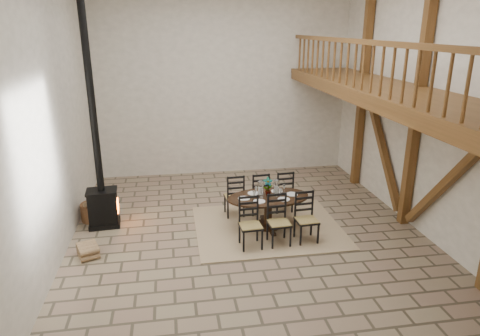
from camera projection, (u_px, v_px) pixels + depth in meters
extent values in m
plane|color=#8B7A5C|center=(248.00, 234.00, 8.68)|extent=(8.00, 8.00, 0.00)
cube|color=white|center=(222.00, 85.00, 11.64)|extent=(7.00, 0.02, 5.00)
cube|color=white|center=(325.00, 190.00, 4.15)|extent=(7.00, 0.02, 5.00)
cube|color=white|center=(49.00, 119.00, 7.35)|extent=(0.02, 8.00, 5.00)
cube|color=white|center=(423.00, 107.00, 8.44)|extent=(0.02, 8.00, 5.00)
cube|color=brown|center=(418.00, 107.00, 8.42)|extent=(0.18, 0.18, 5.00)
cube|color=brown|center=(363.00, 89.00, 10.76)|extent=(0.18, 0.18, 5.00)
cube|color=brown|center=(448.00, 181.00, 7.60)|extent=(0.14, 2.16, 2.54)
cube|color=brown|center=(382.00, 144.00, 9.94)|extent=(0.14, 2.16, 2.54)
cube|color=brown|center=(420.00, 92.00, 8.33)|extent=(0.20, 7.80, 0.20)
cube|color=brown|center=(387.00, 90.00, 8.20)|extent=(1.60, 7.80, 0.12)
cube|color=brown|center=(353.00, 96.00, 8.13)|extent=(0.18, 7.80, 0.22)
cube|color=brown|center=(357.00, 41.00, 7.81)|extent=(0.09, 7.60, 0.09)
cube|color=brown|center=(355.00, 65.00, 7.94)|extent=(0.06, 7.60, 0.86)
cube|color=tan|center=(268.00, 227.00, 8.97)|extent=(3.00, 2.50, 0.02)
ellipsoid|color=black|center=(268.00, 197.00, 8.76)|extent=(1.75, 1.12, 0.04)
cylinder|color=black|center=(268.00, 213.00, 8.87)|extent=(0.17, 0.17, 0.62)
cylinder|color=black|center=(268.00, 225.00, 8.96)|extent=(0.52, 0.52, 0.06)
cube|color=tan|center=(251.00, 226.00, 8.03)|extent=(0.43, 0.41, 0.04)
cube|color=black|center=(251.00, 237.00, 8.10)|extent=(0.41, 0.41, 0.43)
cube|color=black|center=(249.00, 209.00, 8.11)|extent=(0.36, 0.06, 0.56)
cube|color=tan|center=(279.00, 223.00, 8.14)|extent=(0.43, 0.41, 0.04)
cube|color=black|center=(279.00, 234.00, 8.22)|extent=(0.41, 0.41, 0.43)
cube|color=black|center=(277.00, 207.00, 8.23)|extent=(0.36, 0.06, 0.56)
cube|color=tan|center=(307.00, 220.00, 8.26)|extent=(0.43, 0.41, 0.04)
cube|color=black|center=(306.00, 231.00, 8.33)|extent=(0.41, 0.41, 0.43)
cube|color=black|center=(304.00, 204.00, 8.34)|extent=(0.36, 0.06, 0.56)
cube|color=tan|center=(234.00, 197.00, 9.40)|extent=(0.43, 0.41, 0.04)
cube|color=black|center=(234.00, 206.00, 9.48)|extent=(0.41, 0.41, 0.43)
cube|color=black|center=(236.00, 188.00, 9.16)|extent=(0.36, 0.06, 0.56)
cube|color=tan|center=(259.00, 195.00, 9.52)|extent=(0.43, 0.41, 0.04)
cube|color=black|center=(259.00, 204.00, 9.60)|extent=(0.41, 0.41, 0.43)
cube|color=black|center=(261.00, 186.00, 9.28)|extent=(0.36, 0.06, 0.56)
cube|color=tan|center=(283.00, 192.00, 9.64)|extent=(0.43, 0.41, 0.04)
cube|color=black|center=(282.00, 202.00, 9.71)|extent=(0.41, 0.41, 0.43)
cube|color=black|center=(285.00, 184.00, 9.39)|extent=(0.36, 0.06, 0.56)
cube|color=white|center=(268.00, 196.00, 8.75)|extent=(1.34, 0.73, 0.01)
cube|color=white|center=(268.00, 192.00, 8.73)|extent=(0.85, 0.33, 0.18)
cylinder|color=white|center=(261.00, 189.00, 8.67)|extent=(0.12, 0.12, 0.34)
cylinder|color=white|center=(276.00, 188.00, 8.74)|extent=(0.12, 0.12, 0.34)
cylinder|color=white|center=(261.00, 193.00, 8.69)|extent=(0.06, 0.06, 0.16)
cylinder|color=white|center=(276.00, 192.00, 8.76)|extent=(0.06, 0.06, 0.16)
imported|color=#4C723F|center=(268.00, 187.00, 8.74)|extent=(0.21, 0.15, 0.39)
cube|color=black|center=(105.00, 224.00, 9.03)|extent=(0.66, 0.52, 0.10)
cube|color=black|center=(103.00, 207.00, 8.91)|extent=(0.61, 0.47, 0.67)
cube|color=#FF590C|center=(118.00, 205.00, 8.98)|extent=(0.04, 0.27, 0.27)
cube|color=black|center=(101.00, 191.00, 8.80)|extent=(0.65, 0.51, 0.04)
cylinder|color=black|center=(90.00, 88.00, 8.13)|extent=(0.14, 0.14, 4.19)
cylinder|color=brown|center=(94.00, 211.00, 9.29)|extent=(0.57, 0.57, 0.37)
cube|color=#9F8158|center=(93.00, 202.00, 9.22)|extent=(0.31, 0.31, 0.11)
cube|color=#9F8158|center=(88.00, 251.00, 7.81)|extent=(0.48, 0.55, 0.23)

